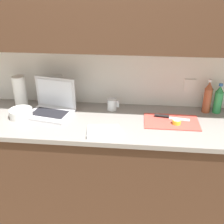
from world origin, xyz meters
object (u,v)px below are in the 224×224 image
(cutting_board, at_px, (171,122))
(measuring_cup, at_px, (112,104))
(bottle_green_soda, at_px, (208,97))
(bottle_oil_tall, at_px, (218,100))
(bowl_white, at_px, (21,113))
(laptop, at_px, (52,105))
(paper_towel_roll, at_px, (20,91))
(knife, at_px, (166,117))
(lemon_half_cut, at_px, (177,122))

(cutting_board, bearing_deg, measuring_cup, 159.29)
(bottle_green_soda, relative_size, bottle_oil_tall, 1.13)
(bowl_white, bearing_deg, cutting_board, 1.68)
(laptop, height_order, bowl_white, laptop)
(cutting_board, height_order, paper_towel_roll, paper_towel_roll)
(bottle_oil_tall, relative_size, paper_towel_roll, 0.95)
(bottle_oil_tall, bearing_deg, knife, -159.53)
(laptop, distance_m, measuring_cup, 0.47)
(knife, xyz_separation_m, paper_towel_roll, (-1.18, 0.13, 0.11))
(knife, distance_m, bottle_oil_tall, 0.44)
(lemon_half_cut, bearing_deg, laptop, 173.77)
(cutting_board, relative_size, lemon_half_cut, 6.60)
(lemon_half_cut, height_order, bottle_green_soda, bottle_green_soda)
(laptop, distance_m, bowl_white, 0.24)
(laptop, distance_m, knife, 0.89)
(measuring_cup, xyz_separation_m, bowl_white, (-0.68, -0.21, -0.01))
(measuring_cup, bearing_deg, paper_towel_roll, 179.54)
(measuring_cup, bearing_deg, laptop, -167.12)
(laptop, xyz_separation_m, lemon_half_cut, (0.95, -0.10, -0.04))
(lemon_half_cut, distance_m, bottle_green_soda, 0.36)
(bottle_oil_tall, bearing_deg, paper_towel_roll, -179.04)
(bottle_green_soda, xyz_separation_m, bottle_oil_tall, (0.08, 0.00, -0.02))
(lemon_half_cut, height_order, measuring_cup, measuring_cup)
(bowl_white, bearing_deg, bottle_oil_tall, 9.06)
(bowl_white, bearing_deg, laptop, 25.29)
(lemon_half_cut, distance_m, bottle_oil_tall, 0.42)
(bowl_white, height_order, paper_towel_roll, paper_towel_roll)
(bottle_green_soda, distance_m, bowl_white, 1.45)
(laptop, relative_size, lemon_half_cut, 6.20)
(knife, height_order, lemon_half_cut, lemon_half_cut)
(cutting_board, bearing_deg, knife, 124.30)
(laptop, distance_m, bottle_oil_tall, 1.30)
(bowl_white, relative_size, paper_towel_roll, 0.68)
(laptop, height_order, cutting_board, laptop)
(lemon_half_cut, relative_size, paper_towel_roll, 0.24)
(bottle_green_soda, relative_size, bowl_white, 1.58)
(lemon_half_cut, bearing_deg, bottle_green_soda, 43.78)
(bottle_green_soda, relative_size, measuring_cup, 2.82)
(lemon_half_cut, bearing_deg, knife, 127.68)
(measuring_cup, relative_size, paper_towel_roll, 0.38)
(cutting_board, relative_size, measuring_cup, 4.14)
(bottle_green_soda, relative_size, paper_towel_roll, 1.08)
(bottle_green_soda, height_order, bottle_oil_tall, bottle_green_soda)
(lemon_half_cut, bearing_deg, bottle_oil_tall, 35.78)
(knife, height_order, measuring_cup, measuring_cup)
(knife, distance_m, lemon_half_cut, 0.11)
(knife, bearing_deg, laptop, -171.86)
(lemon_half_cut, xyz_separation_m, bowl_white, (-1.17, 0.00, 0.01))
(cutting_board, xyz_separation_m, bowl_white, (-1.14, -0.03, 0.03))
(cutting_board, distance_m, knife, 0.07)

